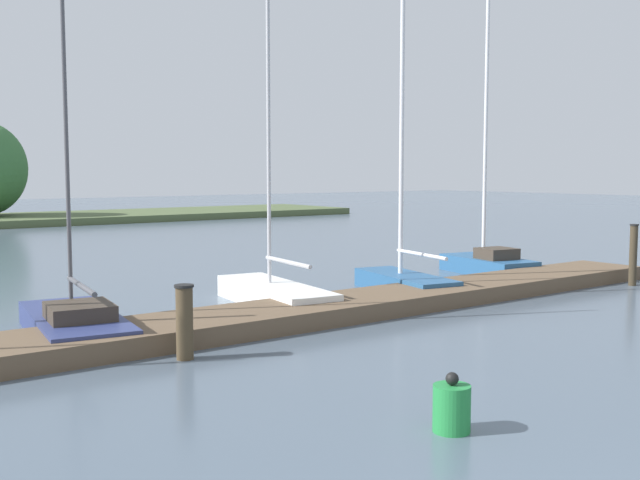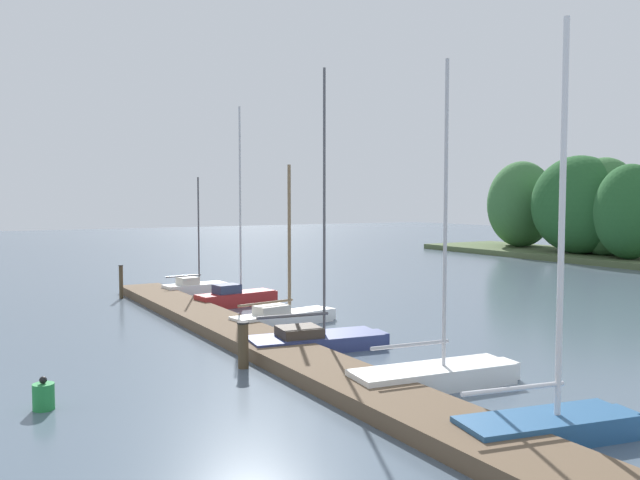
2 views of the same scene
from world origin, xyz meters
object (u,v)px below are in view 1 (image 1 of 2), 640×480
at_px(mooring_piling_1, 185,322).
at_px(channel_buoy_0, 452,407).
at_px(mooring_piling_2, 633,255).
at_px(sailboat_4, 272,290).
at_px(sailboat_3, 74,319).
at_px(sailboat_6, 486,259).
at_px(sailboat_5, 402,276).

distance_m(mooring_piling_1, channel_buoy_0, 4.86).
bearing_deg(mooring_piling_2, mooring_piling_1, 179.80).
bearing_deg(mooring_piling_1, sailboat_4, 40.59).
bearing_deg(sailboat_3, sailboat_6, -76.58).
bearing_deg(sailboat_5, channel_buoy_0, 151.79).
relative_size(sailboat_3, mooring_piling_2, 5.00).
height_order(sailboat_5, sailboat_6, sailboat_6).
relative_size(sailboat_5, sailboat_6, 0.92).
xyz_separation_m(sailboat_3, mooring_piling_1, (0.82, -2.66, 0.29)).
distance_m(sailboat_4, sailboat_6, 7.70).
distance_m(sailboat_3, sailboat_6, 12.26).
distance_m(mooring_piling_1, mooring_piling_2, 12.64).
distance_m(sailboat_4, channel_buoy_0, 8.44).
relative_size(sailboat_3, sailboat_5, 1.07).
bearing_deg(channel_buoy_0, sailboat_6, 38.88).
height_order(sailboat_3, channel_buoy_0, sailboat_3).
bearing_deg(sailboat_4, mooring_piling_2, -102.45).
xyz_separation_m(sailboat_4, sailboat_6, (7.68, 0.53, 0.10)).
height_order(mooring_piling_1, mooring_piling_2, mooring_piling_2).
relative_size(mooring_piling_1, channel_buoy_0, 1.72).
xyz_separation_m(sailboat_6, mooring_piling_2, (1.24, -3.76, 0.38)).
distance_m(sailboat_5, mooring_piling_2, 6.11).
bearing_deg(sailboat_5, sailboat_3, 102.50).
height_order(mooring_piling_1, channel_buoy_0, mooring_piling_1).
bearing_deg(channel_buoy_0, mooring_piling_2, 21.88).
bearing_deg(sailboat_6, sailboat_4, 104.76).
distance_m(sailboat_3, mooring_piling_2, 13.74).
height_order(sailboat_4, sailboat_5, sailboat_5).
relative_size(sailboat_6, mooring_piling_1, 6.79).
distance_m(sailboat_4, mooring_piling_1, 4.91).
height_order(sailboat_6, channel_buoy_0, sailboat_6).
xyz_separation_m(sailboat_3, sailboat_4, (4.54, 0.52, 0.01)).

